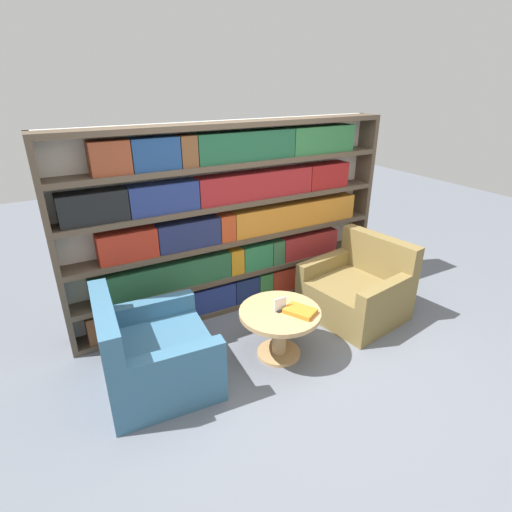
{
  "coord_description": "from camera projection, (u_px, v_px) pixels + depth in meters",
  "views": [
    {
      "loc": [
        -1.7,
        -2.19,
        2.29
      ],
      "look_at": [
        -0.07,
        0.71,
        0.81
      ],
      "focal_mm": 28.0,
      "sensor_mm": 36.0,
      "label": 1
    }
  ],
  "objects": [
    {
      "name": "coffee_table",
      "position": [
        280.0,
        323.0,
        3.5
      ],
      "size": [
        0.71,
        0.71,
        0.46
      ],
      "color": "tan",
      "rests_on": "ground_plane"
    },
    {
      "name": "armchair_right",
      "position": [
        357.0,
        291.0,
        4.15
      ],
      "size": [
        0.97,
        1.01,
        0.81
      ],
      "rotation": [
        0.0,
        0.0,
        -1.42
      ],
      "color": "olive",
      "rests_on": "ground_plane"
    },
    {
      "name": "armchair_left",
      "position": [
        153.0,
        355.0,
        3.19
      ],
      "size": [
        0.9,
        0.95,
        0.81
      ],
      "rotation": [
        0.0,
        0.0,
        1.5
      ],
      "color": "#386684",
      "rests_on": "ground_plane"
    },
    {
      "name": "bookshelf",
      "position": [
        231.0,
        222.0,
        4.06
      ],
      "size": [
        3.42,
        0.3,
        1.93
      ],
      "color": "silver",
      "rests_on": "ground_plane"
    },
    {
      "name": "stray_book",
      "position": [
        300.0,
        311.0,
        3.4
      ],
      "size": [
        0.27,
        0.31,
        0.04
      ],
      "color": "orange",
      "rests_on": "coffee_table"
    },
    {
      "name": "table_sign",
      "position": [
        280.0,
        305.0,
        3.42
      ],
      "size": [
        0.12,
        0.06,
        0.13
      ],
      "color": "black",
      "rests_on": "coffee_table"
    },
    {
      "name": "ground_plane",
      "position": [
        304.0,
        369.0,
        3.44
      ],
      "size": [
        14.0,
        14.0,
        0.0
      ],
      "primitive_type": "plane",
      "color": "slate"
    }
  ]
}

